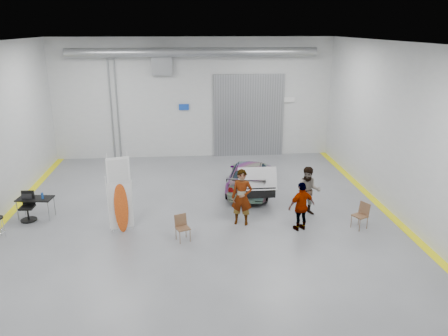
{
  "coord_description": "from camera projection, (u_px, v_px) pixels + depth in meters",
  "views": [
    {
      "loc": [
        -0.34,
        -13.98,
        6.51
      ],
      "look_at": [
        0.96,
        1.27,
        1.5
      ],
      "focal_mm": 35.0,
      "sensor_mm": 36.0,
      "label": 1
    }
  ],
  "objects": [
    {
      "name": "ground",
      "position": [
        200.0,
        221.0,
        15.29
      ],
      "size": [
        16.0,
        16.0,
        0.0
      ],
      "primitive_type": "plane",
      "color": "slate",
      "rests_on": "ground"
    },
    {
      "name": "room_shell",
      "position": [
        202.0,
        94.0,
        16.14
      ],
      "size": [
        14.02,
        16.18,
        6.01
      ],
      "color": "#BBBDC0",
      "rests_on": "ground"
    },
    {
      "name": "sedan_car",
      "position": [
        250.0,
        176.0,
        17.97
      ],
      "size": [
        2.56,
        4.47,
        1.22
      ],
      "primitive_type": "imported",
      "rotation": [
        0.0,
        0.0,
        2.93
      ],
      "color": "white",
      "rests_on": "ground"
    },
    {
      "name": "person_a",
      "position": [
        242.0,
        197.0,
        14.75
      ],
      "size": [
        0.81,
        0.63,
        1.95
      ],
      "primitive_type": "imported",
      "rotation": [
        0.0,
        0.0,
        -0.26
      ],
      "color": "brown",
      "rests_on": "ground"
    },
    {
      "name": "person_b",
      "position": [
        308.0,
        191.0,
        15.55
      ],
      "size": [
        0.99,
        0.84,
        1.78
      ],
      "primitive_type": "imported",
      "rotation": [
        0.0,
        0.0,
        -0.21
      ],
      "color": "#445F7D",
      "rests_on": "ground"
    },
    {
      "name": "person_c",
      "position": [
        302.0,
        206.0,
        14.37
      ],
      "size": [
        1.05,
        0.69,
        1.68
      ],
      "primitive_type": "imported",
      "rotation": [
        0.0,
        0.0,
        3.47
      ],
      "color": "#9F5E35",
      "rests_on": "ground"
    },
    {
      "name": "surfboard_display",
      "position": [
        119.0,
        200.0,
        14.17
      ],
      "size": [
        0.74,
        0.37,
        2.71
      ],
      "rotation": [
        0.0,
        0.0,
        0.31
      ],
      "color": "white",
      "rests_on": "ground"
    },
    {
      "name": "folding_chair_near",
      "position": [
        183.0,
        233.0,
        13.8
      ],
      "size": [
        0.52,
        0.55,
        0.84
      ],
      "rotation": [
        0.0,
        0.0,
        0.39
      ],
      "color": "brown",
      "rests_on": "ground"
    },
    {
      "name": "folding_chair_far",
      "position": [
        359.0,
        221.0,
        14.64
      ],
      "size": [
        0.55,
        0.68,
        0.89
      ],
      "rotation": [
        0.0,
        0.0,
        -1.1
      ],
      "color": "brown",
      "rests_on": "ground"
    },
    {
      "name": "work_table",
      "position": [
        33.0,
        198.0,
        15.27
      ],
      "size": [
        1.27,
        0.75,
        0.98
      ],
      "rotation": [
        0.0,
        0.0,
        -0.13
      ],
      "color": "gray",
      "rests_on": "ground"
    },
    {
      "name": "office_chair",
      "position": [
        28.0,
        208.0,
        15.19
      ],
      "size": [
        0.55,
        0.55,
        1.03
      ],
      "rotation": [
        0.0,
        0.0,
        -0.03
      ],
      "color": "black",
      "rests_on": "ground"
    },
    {
      "name": "trunk_lid",
      "position": [
        257.0,
        176.0,
        16.02
      ],
      "size": [
        1.42,
        0.86,
        0.04
      ],
      "primitive_type": "cube",
      "color": "silver",
      "rests_on": "sedan_car"
    }
  ]
}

